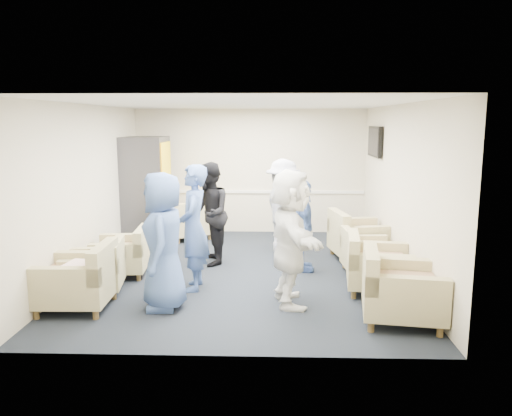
{
  "coord_description": "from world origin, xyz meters",
  "views": [
    {
      "loc": [
        0.47,
        -7.88,
        2.44
      ],
      "look_at": [
        0.21,
        0.2,
        1.02
      ],
      "focal_mm": 35.0,
      "sensor_mm": 36.0,
      "label": 1
    }
  ],
  "objects_px": {
    "vending_machine": "(146,189)",
    "person_front_left": "(163,241)",
    "armchair_right_midfar": "(365,255)",
    "armchair_right_near": "(397,292)",
    "person_front_right": "(290,238)",
    "armchair_left_mid": "(98,271)",
    "armchair_right_far": "(356,239)",
    "armchair_right_midnear": "(374,267)",
    "armchair_corner": "(189,223)",
    "person_mid_right": "(303,226)",
    "armchair_left_near": "(80,281)",
    "person_back_left": "(209,214)",
    "armchair_left_far": "(125,255)",
    "person_mid_left": "(193,228)",
    "person_back_right": "(283,207)"
  },
  "relations": [
    {
      "from": "armchair_left_mid",
      "to": "armchair_right_far",
      "type": "height_order",
      "value": "armchair_right_far"
    },
    {
      "from": "armchair_left_near",
      "to": "armchair_right_near",
      "type": "xyz_separation_m",
      "value": [
        4.05,
        -0.3,
        0.01
      ]
    },
    {
      "from": "vending_machine",
      "to": "person_front_right",
      "type": "height_order",
      "value": "vending_machine"
    },
    {
      "from": "person_back_right",
      "to": "person_front_right",
      "type": "height_order",
      "value": "person_front_right"
    },
    {
      "from": "armchair_right_midnear",
      "to": "person_mid_right",
      "type": "relative_size",
      "value": 0.66
    },
    {
      "from": "armchair_right_midnear",
      "to": "person_front_right",
      "type": "height_order",
      "value": "person_front_right"
    },
    {
      "from": "armchair_right_far",
      "to": "armchair_corner",
      "type": "height_order",
      "value": "armchair_right_far"
    },
    {
      "from": "person_front_right",
      "to": "armchair_right_midfar",
      "type": "bearing_deg",
      "value": -49.2
    },
    {
      "from": "armchair_left_near",
      "to": "armchair_right_midnear",
      "type": "relative_size",
      "value": 0.95
    },
    {
      "from": "armchair_right_far",
      "to": "person_front_left",
      "type": "bearing_deg",
      "value": 120.69
    },
    {
      "from": "armchair_corner",
      "to": "person_mid_right",
      "type": "height_order",
      "value": "person_mid_right"
    },
    {
      "from": "person_back_left",
      "to": "person_front_right",
      "type": "distance_m",
      "value": 2.29
    },
    {
      "from": "armchair_right_midnear",
      "to": "person_back_left",
      "type": "distance_m",
      "value": 2.93
    },
    {
      "from": "armchair_right_midfar",
      "to": "armchair_right_far",
      "type": "xyz_separation_m",
      "value": [
        -0.01,
        0.87,
        0.06
      ]
    },
    {
      "from": "armchair_left_mid",
      "to": "person_back_right",
      "type": "distance_m",
      "value": 3.54
    },
    {
      "from": "person_back_left",
      "to": "armchair_right_midfar",
      "type": "bearing_deg",
      "value": 68.77
    },
    {
      "from": "vending_machine",
      "to": "person_front_left",
      "type": "bearing_deg",
      "value": -72.83
    },
    {
      "from": "armchair_right_near",
      "to": "armchair_left_far",
      "type": "bearing_deg",
      "value": 74.16
    },
    {
      "from": "armchair_right_far",
      "to": "person_mid_left",
      "type": "distance_m",
      "value": 3.17
    },
    {
      "from": "armchair_right_midnear",
      "to": "person_front_left",
      "type": "bearing_deg",
      "value": 111.35
    },
    {
      "from": "armchair_left_near",
      "to": "armchair_left_far",
      "type": "height_order",
      "value": "armchair_left_near"
    },
    {
      "from": "armchair_left_mid",
      "to": "armchair_right_midnear",
      "type": "bearing_deg",
      "value": 83.85
    },
    {
      "from": "armchair_left_mid",
      "to": "person_back_left",
      "type": "distance_m",
      "value": 2.15
    },
    {
      "from": "armchair_left_mid",
      "to": "armchair_left_far",
      "type": "relative_size",
      "value": 1.04
    },
    {
      "from": "person_back_right",
      "to": "armchair_left_far",
      "type": "bearing_deg",
      "value": 98.75
    },
    {
      "from": "person_mid_left",
      "to": "person_back_left",
      "type": "distance_m",
      "value": 1.29
    },
    {
      "from": "person_front_left",
      "to": "person_back_right",
      "type": "relative_size",
      "value": 1.02
    },
    {
      "from": "armchair_left_near",
      "to": "armchair_right_midfar",
      "type": "height_order",
      "value": "armchair_left_near"
    },
    {
      "from": "armchair_right_near",
      "to": "armchair_right_midfar",
      "type": "distance_m",
      "value": 1.95
    },
    {
      "from": "person_back_right",
      "to": "person_front_right",
      "type": "distance_m",
      "value": 2.58
    },
    {
      "from": "person_front_right",
      "to": "person_back_left",
      "type": "bearing_deg",
      "value": 28.05
    },
    {
      "from": "armchair_right_midfar",
      "to": "armchair_corner",
      "type": "height_order",
      "value": "armchair_corner"
    },
    {
      "from": "armchair_left_mid",
      "to": "armchair_left_far",
      "type": "bearing_deg",
      "value": 161.7
    },
    {
      "from": "armchair_left_near",
      "to": "vending_machine",
      "type": "relative_size",
      "value": 0.44
    },
    {
      "from": "armchair_right_near",
      "to": "person_front_left",
      "type": "xyz_separation_m",
      "value": [
        -2.94,
        0.35,
        0.52
      ]
    },
    {
      "from": "vending_machine",
      "to": "person_back_left",
      "type": "bearing_deg",
      "value": -48.58
    },
    {
      "from": "person_back_left",
      "to": "person_mid_right",
      "type": "height_order",
      "value": "person_back_left"
    },
    {
      "from": "armchair_left_far",
      "to": "person_back_right",
      "type": "xyz_separation_m",
      "value": [
        2.56,
        1.37,
        0.56
      ]
    },
    {
      "from": "armchair_right_midfar",
      "to": "armchair_right_near",
      "type": "bearing_deg",
      "value": 177.64
    },
    {
      "from": "armchair_corner",
      "to": "person_back_left",
      "type": "xyz_separation_m",
      "value": [
        0.66,
        -1.84,
        0.54
      ]
    },
    {
      "from": "armchair_left_near",
      "to": "armchair_left_mid",
      "type": "height_order",
      "value": "armchair_left_near"
    },
    {
      "from": "person_back_left",
      "to": "armchair_right_midnear",
      "type": "bearing_deg",
      "value": 51.82
    },
    {
      "from": "person_back_left",
      "to": "person_mid_right",
      "type": "xyz_separation_m",
      "value": [
        1.58,
        -0.35,
        -0.13
      ]
    },
    {
      "from": "armchair_right_far",
      "to": "person_front_right",
      "type": "xyz_separation_m",
      "value": [
        -1.25,
        -2.27,
        0.55
      ]
    },
    {
      "from": "armchair_left_far",
      "to": "person_front_right",
      "type": "bearing_deg",
      "value": 60.58
    },
    {
      "from": "person_mid_left",
      "to": "armchair_corner",
      "type": "bearing_deg",
      "value": -171.82
    },
    {
      "from": "armchair_right_near",
      "to": "vending_machine",
      "type": "distance_m",
      "value": 5.85
    },
    {
      "from": "person_mid_right",
      "to": "vending_machine",
      "type": "bearing_deg",
      "value": 53.68
    },
    {
      "from": "armchair_left_mid",
      "to": "person_back_right",
      "type": "height_order",
      "value": "person_back_right"
    },
    {
      "from": "armchair_right_midnear",
      "to": "vending_machine",
      "type": "relative_size",
      "value": 0.46
    }
  ]
}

